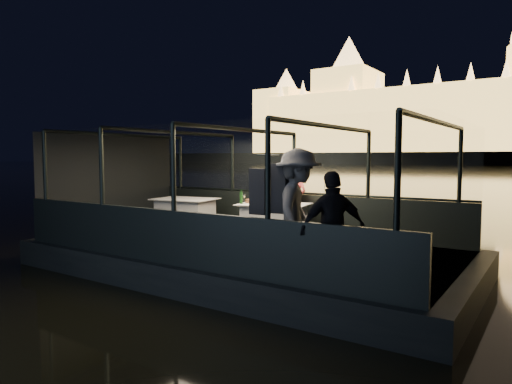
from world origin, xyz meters
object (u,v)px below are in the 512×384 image
Objects in this scene: chair_port_left at (267,215)px; person_man_maroon at (276,201)px; coat_stand at (268,213)px; dining_table_aft at (185,214)px; passenger_stripe at (298,217)px; passenger_dark at (333,225)px; chair_port_right at (287,216)px; person_woman_coral at (295,202)px; dining_table_central at (274,221)px; wine_bottle at (241,197)px.

person_man_maroon reaches higher than chair_port_left.
coat_stand reaches higher than person_man_maroon.
passenger_stripe is at bearing -26.49° from dining_table_aft.
dining_table_aft is 0.78× the size of coat_stand.
chair_port_left reaches higher than dining_table_aft.
chair_port_right is at bearing -97.72° from passenger_dark.
dining_table_aft is 5.69m from passenger_dark.
chair_port_left is 0.53× the size of person_woman_coral.
coat_stand is 0.97× the size of passenger_stripe.
dining_table_aft is 4.79m from passenger_stripe.
chair_port_left is 0.50m from chair_port_right.
chair_port_left is at bearing -142.61° from person_woman_coral.
person_man_maroon is at bearing 16.52° from passenger_stripe.
person_woman_coral is (0.59, 0.27, 0.30)m from chair_port_left.
person_woman_coral is 4.18m from passenger_dark.
person_woman_coral is at bearing 9.57° from passenger_stripe.
dining_table_aft is (-2.49, -0.08, 0.00)m from dining_table_central.
chair_port_right is at bearing 4.40° from chair_port_left.
dining_table_aft is 0.91× the size of passenger_dark.
person_man_maroon reaches higher than dining_table_central.
chair_port_left is 3.50m from passenger_stripe.
wine_bottle is (-2.37, 1.82, 0.06)m from passenger_stripe.
dining_table_central is 0.89m from person_man_maroon.
dining_table_aft is 2.29m from person_man_maroon.
coat_stand is at bearing -64.82° from person_man_maroon.
chair_port_right reaches higher than dining_table_central.
chair_port_left reaches higher than dining_table_central.
passenger_stripe is at bearing -58.96° from chair_port_right.
dining_table_central is 0.95× the size of person_man_maroon.
dining_table_central is 2.87m from passenger_stripe.
chair_port_left is at bearing -92.10° from passenger_dark.
passenger_stripe is (1.78, -2.21, 0.47)m from dining_table_central.
person_man_maroon is 1.14m from wine_bottle.
person_man_maroon is (-0.38, 0.72, 0.36)m from dining_table_central.
wine_bottle is (-1.91, 1.96, 0.02)m from coat_stand.
person_woman_coral is (0.13, 0.72, 0.36)m from dining_table_central.
passenger_dark is at bearing -140.03° from passenger_stripe.
person_woman_coral is at bearing 21.04° from chair_port_left.
person_man_maroon is at bearing 118.95° from coat_stand.
coat_stand reaches higher than passenger_stripe.
coat_stand is at bearing -60.89° from chair_port_left.
chair_port_right is 0.61× the size of person_man_maroon.
passenger_dark reaches higher than person_man_maroon.
chair_port_right is at bearing -103.91° from person_woman_coral.
passenger_stripe is at bearing -51.19° from dining_table_central.
dining_table_aft is at bearing -168.19° from chair_port_right.
person_woman_coral reaches higher than chair_port_right.
dining_table_aft is at bearing -162.89° from person_man_maroon.
passenger_dark is 3.90m from wine_bottle.
coat_stand is (1.78, -2.79, 0.45)m from chair_port_left.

